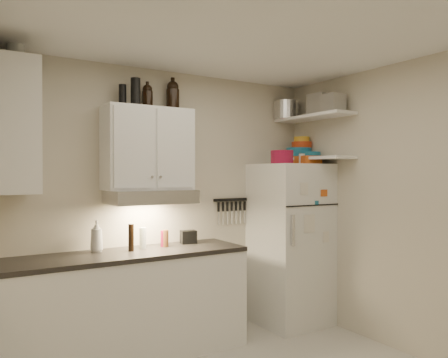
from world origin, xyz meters
TOP-DOWN VIEW (x-y plane):
  - ceiling at (0.00, 0.00)m, footprint 3.20×3.00m
  - back_wall at (0.00, 1.51)m, footprint 3.20×0.02m
  - left_wall at (-1.61, 0.00)m, footprint 0.02×3.00m
  - right_wall at (1.61, 0.00)m, footprint 0.02×3.00m
  - base_cabinet at (-0.55, 1.20)m, footprint 2.10×0.60m
  - countertop at (-0.55, 1.20)m, footprint 2.10×0.62m
  - upper_cabinet at (-0.30, 1.33)m, footprint 0.80×0.33m
  - side_cabinet at (-1.44, 1.20)m, footprint 0.33×0.55m
  - range_hood at (-0.30, 1.27)m, footprint 0.76×0.46m
  - fridge at (1.25, 1.16)m, footprint 0.70×0.68m
  - shelf_hi at (1.45, 1.02)m, footprint 0.30×0.95m
  - shelf_lo at (1.45, 1.02)m, footprint 0.30×0.95m
  - knife_strip at (0.70, 1.49)m, footprint 0.42×0.02m
  - dutch_oven at (1.03, 1.04)m, footprint 0.28×0.28m
  - book_stack at (1.39, 1.05)m, footprint 0.24×0.28m
  - spice_jar at (1.31, 1.05)m, footprint 0.09×0.09m
  - stock_pot at (1.38, 1.39)m, footprint 0.32×0.32m
  - tin_a at (1.52, 0.98)m, footprint 0.25×0.23m
  - tin_b at (1.45, 0.74)m, footprint 0.19×0.19m
  - bowl_teal at (1.48, 1.29)m, footprint 0.28×0.28m
  - bowl_orange at (1.51, 1.27)m, footprint 0.22×0.22m
  - bowl_yellow at (1.51, 1.27)m, footprint 0.18×0.18m
  - plates at (1.45, 1.07)m, footprint 0.23×0.23m
  - growler_a at (-0.28, 1.41)m, footprint 0.13×0.13m
  - growler_b at (-0.01, 1.41)m, footprint 0.16×0.16m
  - thermos_a at (-0.43, 1.31)m, footprint 0.11×0.11m
  - thermos_b at (-0.53, 1.37)m, footprint 0.07×0.07m
  - side_jar at (-1.40, 1.32)m, footprint 0.14×0.14m
  - soap_bottle at (-0.77, 1.35)m, footprint 0.15×0.15m
  - pepper_mill at (-0.15, 1.28)m, footprint 0.05×0.05m
  - oil_bottle at (-0.49, 1.27)m, footprint 0.05×0.05m
  - vinegar_bottle at (-0.50, 1.24)m, footprint 0.06×0.06m
  - clear_bottle at (-0.36, 1.31)m, footprint 0.08×0.08m
  - red_jar at (-0.15, 1.30)m, footprint 0.07×0.07m
  - caddy at (0.12, 1.35)m, footprint 0.16×0.13m

SIDE VIEW (x-z plane):
  - base_cabinet at x=-0.55m, z-range 0.00..0.88m
  - fridge at x=1.25m, z-range 0.00..1.70m
  - countertop at x=-0.55m, z-range 0.88..0.92m
  - caddy at x=0.12m, z-range 0.92..1.05m
  - red_jar at x=-0.15m, z-range 0.92..1.07m
  - pepper_mill at x=-0.15m, z-range 0.92..1.08m
  - clear_bottle at x=-0.36m, z-range 0.92..1.11m
  - oil_bottle at x=-0.49m, z-range 0.92..1.14m
  - vinegar_bottle at x=-0.50m, z-range 0.92..1.16m
  - soap_bottle at x=-0.77m, z-range 0.92..1.23m
  - back_wall at x=0.00m, z-range 0.00..2.60m
  - left_wall at x=-1.61m, z-range 0.00..2.60m
  - right_wall at x=1.61m, z-range 0.00..2.60m
  - knife_strip at x=0.70m, z-range 1.31..1.33m
  - range_hood at x=-0.30m, z-range 1.33..1.45m
  - book_stack at x=1.39m, z-range 1.70..1.79m
  - spice_jar at x=1.31m, z-range 1.70..1.81m
  - shelf_lo at x=1.45m, z-range 1.75..1.77m
  - dutch_oven at x=1.03m, z-range 1.70..1.83m
  - plates at x=1.45m, z-range 1.77..1.83m
  - upper_cabinet at x=-0.30m, z-range 1.45..2.20m
  - bowl_teal at x=1.48m, z-range 1.77..1.89m
  - bowl_orange at x=1.51m, z-range 1.89..1.95m
  - side_cabinet at x=-1.44m, z-range 1.45..2.45m
  - bowl_yellow at x=1.51m, z-range 1.95..2.01m
  - shelf_hi at x=1.45m, z-range 2.19..2.22m
  - thermos_b at x=-0.53m, z-range 2.20..2.39m
  - tin_b at x=1.45m, z-range 2.21..2.40m
  - stock_pot at x=1.38m, z-range 2.21..2.42m
  - growler_a at x=-0.28m, z-range 2.20..2.43m
  - thermos_a at x=-0.43m, z-range 2.20..2.45m
  - tin_a at x=1.52m, z-range 2.21..2.44m
  - growler_b at x=-0.01m, z-range 2.20..2.50m
  - side_jar at x=-1.40m, z-range 2.45..2.62m
  - ceiling at x=0.00m, z-range 2.60..2.62m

